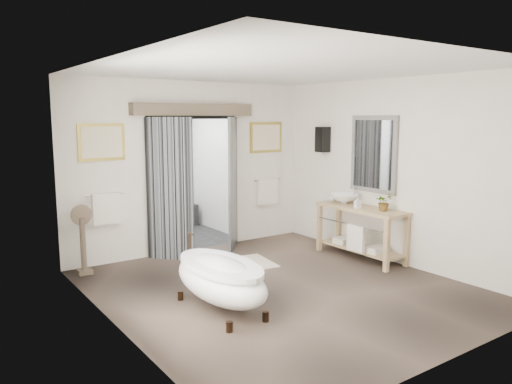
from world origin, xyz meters
TOP-DOWN VIEW (x-y plane):
  - ground_plane at (0.00, 0.00)m, footprint 5.00×5.00m
  - room_shell at (-0.04, -0.12)m, footprint 4.52×5.02m
  - shower_room at (0.00, 3.99)m, footprint 2.22×2.01m
  - back_wall_dressing at (0.00, 2.32)m, footprint 3.82×0.72m
  - clawfoot_tub at (-1.06, -0.17)m, footprint 0.74×1.65m
  - vanity at (1.95, 0.42)m, footprint 0.57×1.60m
  - pedestal_mirror at (-1.99, 2.19)m, footprint 0.31×0.20m
  - rug at (0.06, 1.27)m, footprint 1.31×0.97m
  - slippers at (0.16, 1.26)m, footprint 0.42×0.29m
  - basin at (1.97, 0.83)m, footprint 0.53×0.53m
  - plant at (2.02, 0.01)m, footprint 0.27×0.24m
  - soap_bottle_a at (1.84, 0.39)m, footprint 0.11×0.11m
  - soap_bottle_b at (1.96, 1.11)m, footprint 0.12×0.12m

SIDE VIEW (x-z plane):
  - ground_plane at x=0.00m, z-range 0.00..0.00m
  - rug at x=0.06m, z-range 0.00..0.01m
  - slippers at x=0.16m, z-range 0.01..0.07m
  - clawfoot_tub at x=-1.06m, z-range -0.01..0.80m
  - pedestal_mirror at x=-1.99m, z-range -0.07..0.97m
  - vanity at x=1.95m, z-range 0.08..0.93m
  - shower_room at x=0.00m, z-range -0.35..2.16m
  - soap_bottle_b at x=1.96m, z-range 0.85..1.00m
  - basin at x=1.97m, z-range 0.85..1.02m
  - soap_bottle_a at x=1.84m, z-range 0.85..1.05m
  - plant at x=2.02m, z-range 0.85..1.14m
  - back_wall_dressing at x=0.00m, z-range 0.30..2.82m
  - room_shell at x=-0.04m, z-range 0.40..3.31m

